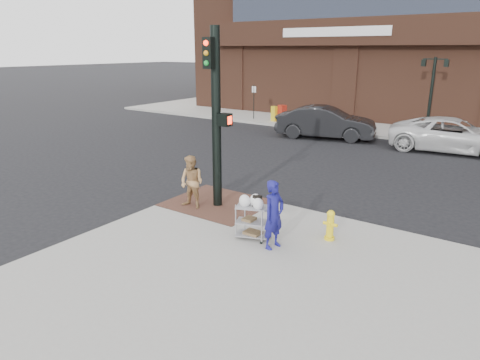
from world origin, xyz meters
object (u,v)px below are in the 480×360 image
Objects in this scene: woman_blue at (274,215)px; utility_cart at (253,219)px; lamp_post at (432,87)px; sedan_dark at (326,122)px; pedestrian_tan at (192,182)px; minivan_white at (453,135)px; traffic_signal_pole at (216,114)px; fire_hydrant at (330,225)px.

utility_cart is at bearing 87.75° from woman_blue.
utility_cart is (-0.66, 0.15, -0.31)m from woman_blue.
sedan_dark is at bearing -140.20° from lamp_post.
woman_blue is 1.46× the size of utility_cart.
sedan_dark is (-1.32, 12.20, -0.08)m from pedestrian_tan.
minivan_white is (1.53, 13.57, -0.18)m from woman_blue.
lamp_post reaches higher than woman_blue.
traffic_signal_pole reaches higher than minivan_white.
minivan_white is (6.10, 0.47, -0.07)m from sedan_dark.
pedestrian_tan reaches higher than fire_hydrant.
lamp_post is 5.87m from sedan_dark.
pedestrian_tan is 2.04× the size of fire_hydrant.
traffic_signal_pole is (-2.48, -15.23, 0.21)m from lamp_post.
fire_hydrant is (1.56, 0.99, -0.12)m from utility_cart.
minivan_white is at bearing -99.37° from sedan_dark.
lamp_post is at bearing 94.32° from fire_hydrant.
traffic_signal_pole reaches higher than utility_cart.
sedan_dark reaches higher than fire_hydrant.
pedestrian_tan is 1.39× the size of utility_cart.
minivan_white is at bearing 87.12° from fire_hydrant.
sedan_dark is (-4.30, -3.58, -1.78)m from lamp_post.
traffic_signal_pole is at bearing -99.24° from lamp_post.
traffic_signal_pole is 3.10× the size of woman_blue.
fire_hydrant is (5.47, -11.97, -0.31)m from sedan_dark.
utility_cart is at bearing 164.18° from minivan_white.
pedestrian_tan reaches higher than utility_cart.
fire_hydrant is at bearing 32.24° from utility_cart.
woman_blue is at bearing -12.82° from utility_cart.
minivan_white is at bearing 80.74° from utility_cart.
utility_cart is at bearing -18.77° from pedestrian_tan.
traffic_signal_pole is at bearing 175.03° from fire_hydrant.
lamp_post is 16.77m from woman_blue.
traffic_signal_pole is 13.01m from minivan_white.
fire_hydrant is at bearing -85.68° from lamp_post.
pedestrian_tan is at bearing 172.41° from sedan_dark.
woman_blue is at bearing -27.87° from traffic_signal_pole.
utility_cart reaches higher than fire_hydrant.
pedestrian_tan reaches higher than minivan_white.
traffic_signal_pole is 11.96m from sedan_dark.
pedestrian_tan is (-3.25, 0.90, -0.04)m from woman_blue.
minivan_white is (1.80, -3.11, -1.85)m from lamp_post.
traffic_signal_pole reaches higher than pedestrian_tan.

